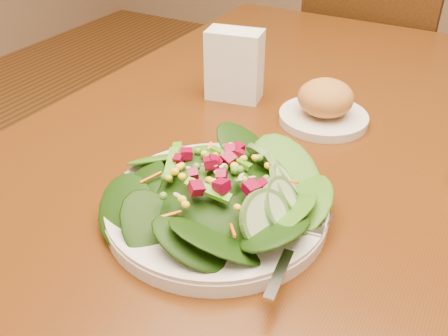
{
  "coord_description": "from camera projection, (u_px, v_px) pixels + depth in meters",
  "views": [
    {
      "loc": [
        0.25,
        -0.68,
        1.17
      ],
      "look_at": [
        -0.02,
        -0.21,
        0.81
      ],
      "focal_mm": 40.0,
      "sensor_mm": 36.0,
      "label": 1
    }
  ],
  "objects": [
    {
      "name": "dining_table",
      "position": [
        290.0,
        191.0,
        0.88
      ],
      "size": [
        0.9,
        1.4,
        0.75
      ],
      "color": "#461E08",
      "rests_on": "ground_plane"
    },
    {
      "name": "chair_far",
      "position": [
        366.0,
        91.0,
        1.65
      ],
      "size": [
        0.44,
        0.44,
        0.89
      ],
      "rotation": [
        0.0,
        0.0,
        3.06
      ],
      "color": "#47250B",
      "rests_on": "ground_plane"
    },
    {
      "name": "napkin_holder",
      "position": [
        234.0,
        63.0,
        0.93
      ],
      "size": [
        0.11,
        0.07,
        0.13
      ],
      "rotation": [
        0.0,
        0.0,
        0.2
      ],
      "color": "white",
      "rests_on": "dining_table"
    },
    {
      "name": "bread_plate",
      "position": [
        325.0,
        105.0,
        0.86
      ],
      "size": [
        0.16,
        0.16,
        0.08
      ],
      "color": "silver",
      "rests_on": "dining_table"
    },
    {
      "name": "salad_plate",
      "position": [
        223.0,
        198.0,
        0.64
      ],
      "size": [
        0.3,
        0.29,
        0.08
      ],
      "rotation": [
        0.0,
        0.0,
        0.17
      ],
      "color": "silver",
      "rests_on": "dining_table"
    }
  ]
}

